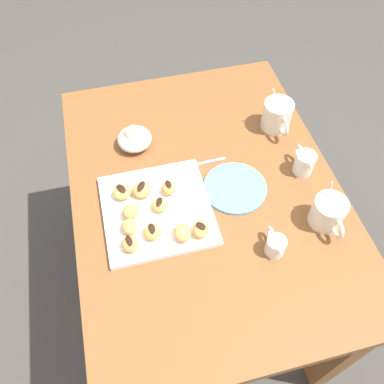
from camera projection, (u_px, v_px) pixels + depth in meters
The scene contains 27 objects.
ground_plane at pixel (201, 284), 1.77m from camera, with size 8.00×8.00×0.00m, color #423D38.
dining_table at pixel (205, 211), 1.29m from camera, with size 1.06×0.78×0.72m.
pastry_plate_square at pixel (157, 210), 1.13m from camera, with size 0.30×0.30×0.02m, color white.
coffee_mug_cream_left at pixel (277, 115), 1.29m from camera, with size 0.14×0.10×0.15m.
coffee_mug_cream_right at pixel (329, 212), 1.08m from camera, with size 0.13×0.09×0.13m.
cream_pitcher_white at pixel (304, 162), 1.19m from camera, with size 0.10×0.06×0.07m.
ice_cream_bowl at pixel (134, 138), 1.25m from camera, with size 0.11×0.11×0.08m.
chocolate_sauce_pitcher at pixel (276, 245), 1.04m from camera, with size 0.09×0.05×0.06m.
saucer_sky_left at pixel (235, 188), 1.18m from camera, with size 0.19×0.19×0.01m, color #66A8DB.
loose_spoon_near_saucer at pixel (194, 165), 1.23m from camera, with size 0.03×0.16×0.01m.
beignet_0 at pixel (182, 233), 1.05m from camera, with size 0.05×0.05×0.04m, color #DBA351.
beignet_1 at pixel (169, 188), 1.14m from camera, with size 0.04×0.04×0.04m, color #DBA351.
chocolate_drizzle_1 at pixel (168, 183), 1.12m from camera, with size 0.03×0.02×0.01m, color black.
beignet_2 at pixel (160, 205), 1.11m from camera, with size 0.05×0.05×0.03m, color #DBA351.
chocolate_drizzle_2 at pixel (159, 202), 1.10m from camera, with size 0.03×0.02×0.01m, color black.
beignet_3 at pixel (153, 232), 1.06m from camera, with size 0.05×0.05×0.04m, color #DBA351.
chocolate_drizzle_3 at pixel (152, 228), 1.04m from camera, with size 0.03×0.02×0.01m, color black.
beignet_4 at pixel (130, 244), 1.03m from camera, with size 0.05×0.04×0.04m, color #DBA351.
chocolate_drizzle_4 at pixel (129, 241), 1.02m from camera, with size 0.03×0.02×0.01m, color black.
beignet_5 at pixel (201, 229), 1.06m from camera, with size 0.04×0.05×0.03m, color #DBA351.
chocolate_drizzle_5 at pixel (201, 226), 1.05m from camera, with size 0.03×0.02×0.01m, color black.
beignet_6 at pixel (142, 190), 1.14m from camera, with size 0.05×0.05×0.04m, color #DBA351.
chocolate_drizzle_6 at pixel (141, 186), 1.12m from camera, with size 0.04×0.02×0.01m, color black.
beignet_7 at pixel (122, 192), 1.13m from camera, with size 0.05×0.06×0.03m, color #DBA351.
chocolate_drizzle_7 at pixel (121, 188), 1.12m from camera, with size 0.04×0.02×0.01m, color black.
beignet_8 at pixel (129, 227), 1.07m from camera, with size 0.04×0.05×0.03m, color #DBA351.
beignet_9 at pixel (131, 212), 1.09m from camera, with size 0.05×0.04×0.04m, color #DBA351.
Camera 1 is at (0.67, -0.21, 1.67)m, focal length 37.26 mm.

